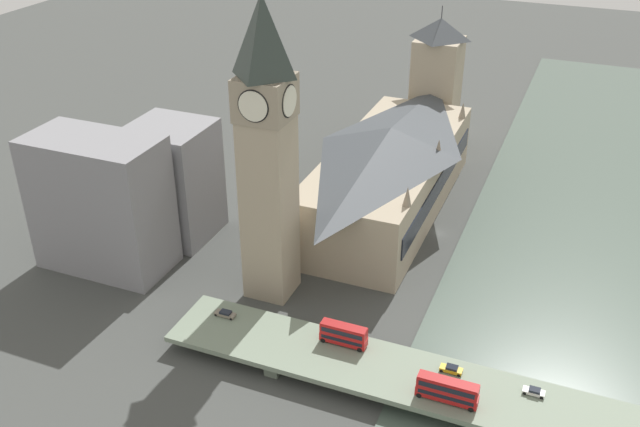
{
  "coord_description": "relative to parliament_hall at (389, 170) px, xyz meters",
  "views": [
    {
      "loc": [
        -33.43,
        170.74,
        101.4
      ],
      "look_at": [
        23.23,
        31.33,
        17.6
      ],
      "focal_mm": 40.0,
      "sensor_mm": 36.0,
      "label": 1
    }
  ],
  "objects": [
    {
      "name": "city_block_west",
      "position": [
        58.13,
        54.86,
        4.62
      ],
      "size": [
        32.93,
        17.69,
        34.94
      ],
      "color": "gray",
      "rests_on": "ground_plane"
    },
    {
      "name": "car_northbound_mid",
      "position": [
        -34.33,
        67.53,
        -8.02
      ],
      "size": [
        4.5,
        1.87,
        1.47
      ],
      "color": "gold",
      "rests_on": "road_bridge"
    },
    {
      "name": "river_water",
      "position": [
        -56.56,
        8.0,
        -12.7
      ],
      "size": [
        65.74,
        360.0,
        0.3
      ],
      "primitive_type": "cube",
      "color": "#47564C",
      "rests_on": "ground_plane"
    },
    {
      "name": "car_northbound_tail",
      "position": [
        -50.52,
        67.76,
        -8.08
      ],
      "size": [
        4.16,
        1.81,
        1.35
      ],
      "color": "silver",
      "rests_on": "road_bridge"
    },
    {
      "name": "city_block_center",
      "position": [
        49.99,
        34.71,
        3.11
      ],
      "size": [
        20.51,
        20.03,
        31.9
      ],
      "color": "gray",
      "rests_on": "ground_plane"
    },
    {
      "name": "ground_plane",
      "position": [
        -17.7,
        8.0,
        -12.85
      ],
      "size": [
        600.0,
        600.0,
        0.0
      ],
      "primitive_type": "plane",
      "color": "#424442"
    },
    {
      "name": "double_decker_bus_rear",
      "position": [
        -11.25,
        67.49,
        -6.09
      ],
      "size": [
        10.12,
        2.63,
        4.83
      ],
      "color": "red",
      "rests_on": "road_bridge"
    },
    {
      "name": "car_southbound_lead",
      "position": [
        16.52,
        68.42,
        -8.1
      ],
      "size": [
        4.71,
        1.87,
        1.32
      ],
      "color": "slate",
      "rests_on": "road_bridge"
    },
    {
      "name": "victoria_tower",
      "position": [
        0.06,
        -52.28,
        9.32
      ],
      "size": [
        15.01,
        15.01,
        48.34
      ],
      "color": "tan",
      "rests_on": "ground_plane"
    },
    {
      "name": "double_decker_bus_mid",
      "position": [
        -35.29,
        75.8,
        -6.0
      ],
      "size": [
        11.88,
        2.6,
        5.0
      ],
      "color": "red",
      "rests_on": "road_bridge"
    },
    {
      "name": "clock_tower",
      "position": [
        13.76,
        50.03,
        25.14
      ],
      "size": [
        11.7,
        11.7,
        71.45
      ],
      "color": "tan",
      "rests_on": "ground_plane"
    },
    {
      "name": "parliament_hall",
      "position": [
        0.0,
        0.0,
        0.0
      ],
      "size": [
        29.86,
        81.54,
        25.87
      ],
      "color": "tan",
      "rests_on": "ground_plane"
    },
    {
      "name": "road_bridge",
      "position": [
        -56.56,
        71.59,
        -9.56
      ],
      "size": [
        163.48,
        16.62,
        4.09
      ],
      "color": "#5D6A59",
      "rests_on": "ground_plane"
    }
  ]
}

